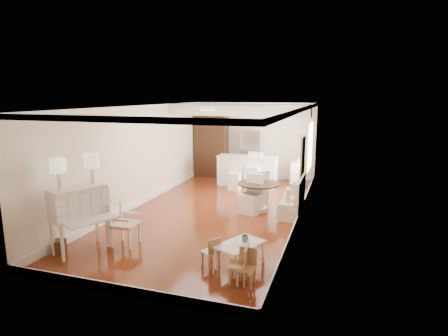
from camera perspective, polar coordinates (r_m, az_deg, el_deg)
The scene contains 20 objects.
room at distance 10.02m, azimuth -0.65°, elevation 4.75°, with size 9.00×9.04×2.82m.
secretary_bureau at distance 8.02m, azimuth -21.15°, elevation -7.28°, with size 1.04×1.06×1.33m, color white.
gustavian_armchair at distance 8.11m, azimuth -14.84°, elevation -8.18°, with size 0.53×0.53×0.93m, color white.
wicker_basket at distance 8.26m, azimuth -23.76°, elevation -10.87°, with size 0.27×0.27×0.27m, color #57341B.
kids_table at distance 7.01m, azimuth 2.44°, elevation -13.09°, with size 0.54×0.90×0.45m, color silver.
kids_chair_a at distance 6.41m, azimuth 2.18°, elevation -14.51°, with size 0.31×0.31×0.65m, color #B17C50.
kids_chair_b at distance 7.00m, azimuth -2.06°, elevation -12.56°, with size 0.28×0.28×0.57m, color #A8814C.
kids_chair_c at distance 6.36m, azimuth 3.40°, elevation -14.87°, with size 0.30×0.30×0.62m, color #B18050.
banquette at distance 10.03m, azimuth 10.35°, elevation -4.10°, with size 0.52×1.60×0.98m, color silver.
dining_table at distance 10.14m, azimuth 5.30°, elevation -4.40°, with size 1.13×1.13×0.77m, color #442B15.
slip_chair_near at distance 9.91m, azimuth 4.13°, elevation -3.96°, with size 0.49×0.51×1.04m, color white.
slip_chair_far at distance 10.54m, azimuth 4.97°, elevation -3.05°, with size 0.49×0.51×1.04m, color white.
breakfast_counter at distance 12.86m, azimuth 3.57°, elevation -0.44°, with size 2.05×0.65×1.03m, color white.
bar_stool_left at distance 12.23m, azimuth 1.66°, elevation -1.28°, with size 0.37×0.37×0.92m, color white.
bar_stool_right at distance 12.46m, azimuth 4.45°, elevation -0.42°, with size 0.48×0.48×1.21m, color white.
pantry_cabinet at distance 14.27m, azimuth -1.95°, elevation 3.32°, with size 1.20×0.60×2.30m, color #381E11.
fridge at distance 13.75m, azimuth 5.49°, elevation 1.92°, with size 0.75×0.65×1.80m, color silver.
sideboard at distance 12.84m, azimuth 11.07°, elevation -1.06°, with size 0.39×0.89×0.85m, color white.
pencil_cup at distance 7.02m, azimuth 3.22°, elevation -10.60°, with size 0.13×0.13×0.10m, color #56935D.
branch_vase at distance 12.73m, azimuth 11.29°, elevation 1.18°, with size 0.17×0.17×0.18m, color white.
Camera 1 is at (3.21, -9.11, 3.10)m, focal length 30.00 mm.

